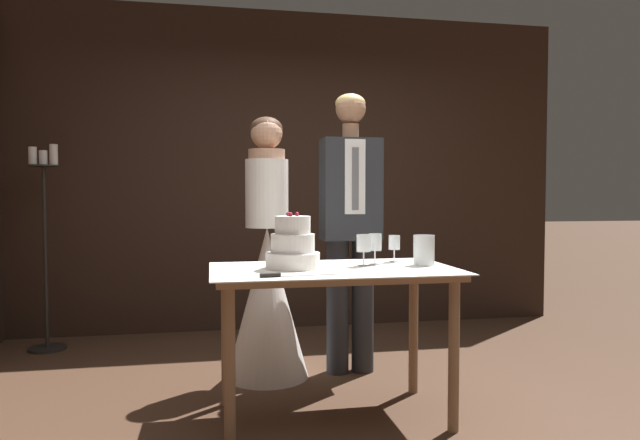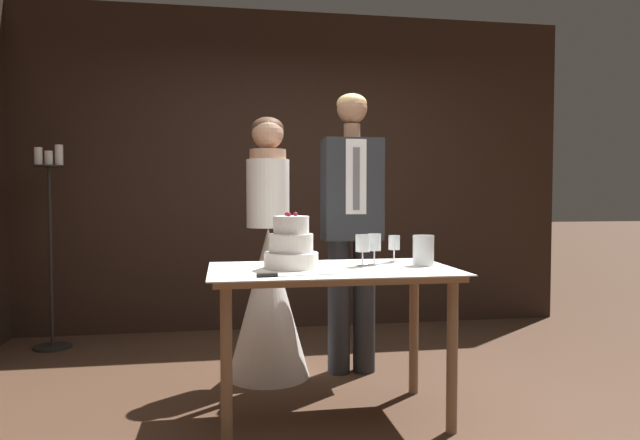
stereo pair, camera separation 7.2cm
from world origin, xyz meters
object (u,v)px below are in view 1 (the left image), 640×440
object	(u,v)px
tiered_cake	(293,247)
hurricane_candle	(424,251)
groom	(350,219)
candle_stand	(45,245)
wine_glass_near	(364,245)
cake_table	(333,288)
cake_knife	(286,275)
wine_glass_middle	(394,243)
wine_glass_far	(375,244)
bride	(267,282)

from	to	relation	value
tiered_cake	hurricane_candle	world-z (taller)	tiered_cake
groom	candle_stand	xyz separation A→B (m)	(-2.18, 0.98, -0.22)
wine_glass_near	groom	bearing A→B (deg)	81.94
cake_table	hurricane_candle	bearing A→B (deg)	3.03
cake_knife	wine_glass_middle	world-z (taller)	wine_glass_middle
tiered_cake	wine_glass_far	xyz separation A→B (m)	(0.48, 0.07, 0.00)
cake_table	wine_glass_far	bearing A→B (deg)	21.89
wine_glass_middle	bride	size ratio (longest dim) A/B	0.09
cake_table	bride	size ratio (longest dim) A/B	0.76
wine_glass_far	candle_stand	distance (m)	2.71
cake_table	wine_glass_near	world-z (taller)	wine_glass_near
wine_glass_near	wine_glass_far	size ratio (longest dim) A/B	1.00
wine_glass_middle	groom	xyz separation A→B (m)	(-0.13, 0.55, 0.12)
cake_knife	wine_glass_middle	distance (m)	0.85
cake_table	wine_glass_middle	bearing A→B (deg)	26.66
tiered_cake	wine_glass_near	distance (m)	0.40
bride	groom	bearing A→B (deg)	-0.06
cake_table	bride	xyz separation A→B (m)	(-0.28, 0.76, -0.08)
cake_table	wine_glass_middle	size ratio (longest dim) A/B	8.35
wine_glass_far	candle_stand	world-z (taller)	candle_stand
cake_knife	wine_glass_far	bearing A→B (deg)	27.14
wine_glass_middle	candle_stand	distance (m)	2.77
hurricane_candle	groom	distance (m)	0.78
cake_table	tiered_cake	world-z (taller)	tiered_cake
wine_glass_near	tiered_cake	bearing A→B (deg)	-177.69
tiered_cake	cake_knife	size ratio (longest dim) A/B	0.72
cake_knife	candle_stand	size ratio (longest dim) A/B	0.26
tiered_cake	wine_glass_middle	distance (m)	0.65
cake_table	bride	distance (m)	0.81
wine_glass_near	bride	distance (m)	0.90
wine_glass_middle	wine_glass_far	distance (m)	0.18
wine_glass_near	candle_stand	xyz separation A→B (m)	(-2.08, 1.69, -0.12)
groom	wine_glass_far	bearing A→B (deg)	-91.66
wine_glass_far	hurricane_candle	distance (m)	0.27
cake_knife	wine_glass_near	distance (m)	0.58
cake_table	wine_glass_near	size ratio (longest dim) A/B	7.47
tiered_cake	candle_stand	world-z (taller)	candle_stand
tiered_cake	cake_table	bearing A→B (deg)	-8.31
tiered_cake	candle_stand	size ratio (longest dim) A/B	0.19
hurricane_candle	wine_glass_near	bearing A→B (deg)	176.69
hurricane_candle	groom	xyz separation A→B (m)	(-0.24, 0.73, 0.15)
bride	wine_glass_far	bearing A→B (deg)	-50.20
tiered_cake	wine_glass_middle	bearing A→B (deg)	15.55
cake_table	wine_glass_near	bearing A→B (deg)	14.70
cake_knife	wine_glass_middle	bearing A→B (deg)	27.18
wine_glass_near	candle_stand	size ratio (longest dim) A/B	0.11
tiered_cake	hurricane_candle	bearing A→B (deg)	-0.29
cake_knife	wine_glass_far	size ratio (longest dim) A/B	2.41
wine_glass_near	wine_glass_middle	distance (m)	0.28
bride	groom	distance (m)	0.69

